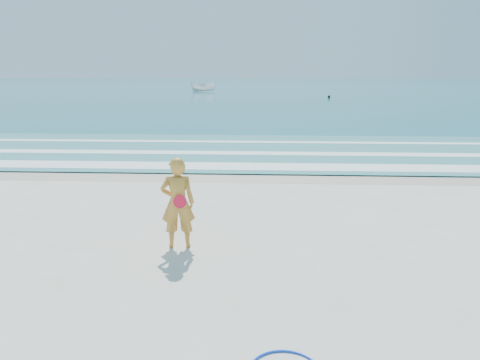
{
  "coord_description": "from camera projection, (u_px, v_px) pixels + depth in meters",
  "views": [
    {
      "loc": [
        0.53,
        -7.06,
        3.61
      ],
      "look_at": [
        -0.05,
        4.0,
        1.0
      ],
      "focal_mm": 35.0,
      "sensor_mm": 36.0,
      "label": 1
    }
  ],
  "objects": [
    {
      "name": "ground",
      "position": [
        230.0,
        294.0,
        7.71
      ],
      "size": [
        400.0,
        400.0,
        0.0
      ],
      "primitive_type": "plane",
      "color": "silver",
      "rests_on": "ground"
    },
    {
      "name": "wet_sand",
      "position": [
        249.0,
        175.0,
        16.46
      ],
      "size": [
        400.0,
        2.4,
        0.0
      ],
      "primitive_type": "cube",
      "color": "#B2A893",
      "rests_on": "ground"
    },
    {
      "name": "ocean",
      "position": [
        263.0,
        86.0,
        109.77
      ],
      "size": [
        400.0,
        190.0,
        0.04
      ],
      "primitive_type": "cube",
      "color": "#19727F",
      "rests_on": "ground"
    },
    {
      "name": "shallow",
      "position": [
        253.0,
        150.0,
        21.31
      ],
      "size": [
        400.0,
        10.0,
        0.01
      ],
      "primitive_type": "cube",
      "color": "#59B7AD",
      "rests_on": "ocean"
    },
    {
      "name": "foam_near",
      "position": [
        250.0,
        166.0,
        17.71
      ],
      "size": [
        400.0,
        1.4,
        0.01
      ],
      "primitive_type": "cube",
      "color": "white",
      "rests_on": "shallow"
    },
    {
      "name": "foam_mid",
      "position": [
        252.0,
        153.0,
        20.53
      ],
      "size": [
        400.0,
        0.9,
        0.01
      ],
      "primitive_type": "cube",
      "color": "white",
      "rests_on": "shallow"
    },
    {
      "name": "foam_far",
      "position": [
        254.0,
        142.0,
        23.74
      ],
      "size": [
        400.0,
        0.6,
        0.01
      ],
      "primitive_type": "cube",
      "color": "white",
      "rests_on": "shallow"
    },
    {
      "name": "boat",
      "position": [
        204.0,
        87.0,
        78.78
      ],
      "size": [
        4.52,
        2.01,
        1.7
      ],
      "primitive_type": "imported",
      "rotation": [
        0.0,
        0.0,
        1.65
      ],
      "color": "silver",
      "rests_on": "ocean"
    },
    {
      "name": "buoy",
      "position": [
        329.0,
        97.0,
        61.04
      ],
      "size": [
        0.37,
        0.37,
        0.37
      ],
      "primitive_type": "sphere",
      "color": "black",
      "rests_on": "ocean"
    },
    {
      "name": "woman",
      "position": [
        178.0,
        203.0,
        9.58
      ],
      "size": [
        0.76,
        0.56,
        1.91
      ],
      "color": "#C3822E",
      "rests_on": "ground"
    }
  ]
}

